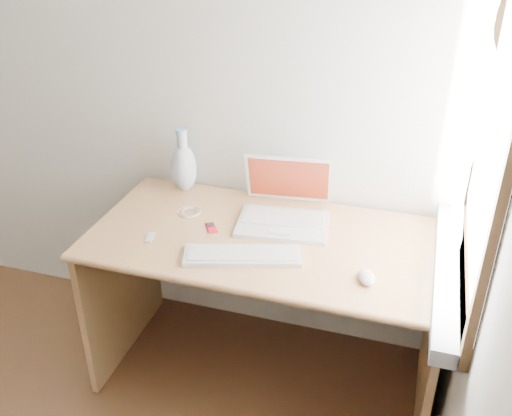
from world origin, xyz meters
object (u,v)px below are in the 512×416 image
(desk, at_px, (271,269))
(external_keyboard, at_px, (242,255))
(laptop, at_px, (286,208))
(vase, at_px, (184,166))

(desk, relative_size, external_keyboard, 3.07)
(laptop, xyz_separation_m, vase, (-0.52, 0.13, 0.07))
(desk, bearing_deg, external_keyboard, -99.72)
(vase, bearing_deg, external_keyboard, -46.52)
(desk, distance_m, laptop, 0.28)
(desk, xyz_separation_m, external_keyboard, (-0.04, -0.26, 0.23))
(laptop, height_order, external_keyboard, laptop)
(laptop, distance_m, external_keyboard, 0.34)
(desk, bearing_deg, vase, 157.59)
(external_keyboard, bearing_deg, vase, 116.76)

